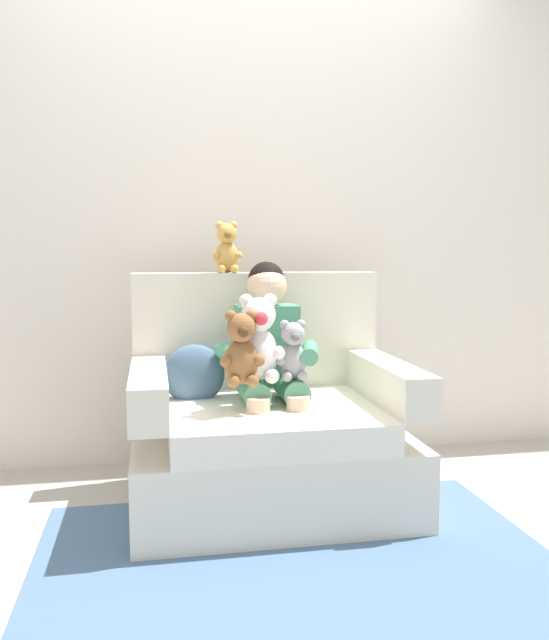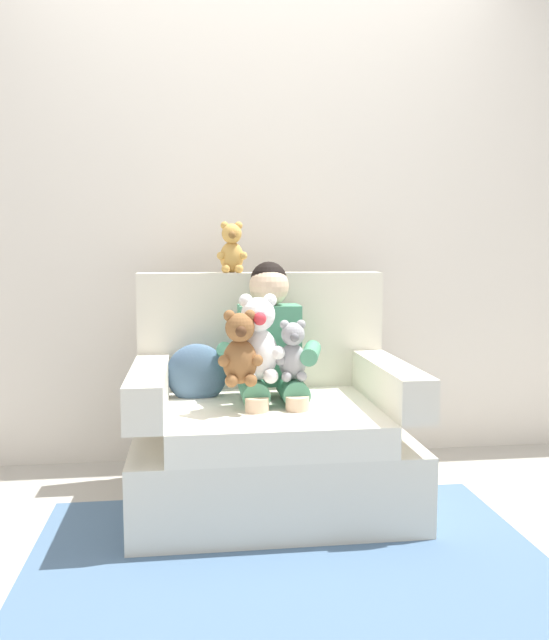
{
  "view_description": "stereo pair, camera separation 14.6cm",
  "coord_description": "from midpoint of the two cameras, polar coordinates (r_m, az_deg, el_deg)",
  "views": [
    {
      "loc": [
        -0.47,
        -2.57,
        1.06
      ],
      "look_at": [
        0.01,
        -0.05,
        0.79
      ],
      "focal_mm": 36.38,
      "sensor_mm": 36.0,
      "label": 1
    },
    {
      "loc": [
        -0.32,
        -2.6,
        1.06
      ],
      "look_at": [
        0.01,
        -0.05,
        0.79
      ],
      "focal_mm": 36.38,
      "sensor_mm": 36.0,
      "label": 2
    }
  ],
  "objects": [
    {
      "name": "ground_plane",
      "position": [
        2.82,
        -1.96,
        -15.96
      ],
      "size": [
        8.0,
        8.0,
        0.0
      ],
      "primitive_type": "plane",
      "color": "#ADA89E"
    },
    {
      "name": "plush_honey_on_backrest",
      "position": [
        2.95,
        -5.64,
        6.23
      ],
      "size": [
        0.14,
        0.11,
        0.23
      ],
      "rotation": [
        0.0,
        0.0,
        0.2
      ],
      "color": "gold",
      "rests_on": "armchair"
    },
    {
      "name": "plush_grey",
      "position": [
        2.59,
        0.01,
        -2.83
      ],
      "size": [
        0.14,
        0.12,
        0.24
      ],
      "rotation": [
        0.0,
        0.0,
        0.06
      ],
      "color": "#9E9EA3",
      "rests_on": "armchair"
    },
    {
      "name": "plush_white",
      "position": [
        2.56,
        -3.06,
        -1.84
      ],
      "size": [
        0.21,
        0.17,
        0.35
      ],
      "rotation": [
        0.0,
        0.0,
        -0.04
      ],
      "color": "white",
      "rests_on": "armchair"
    },
    {
      "name": "back_wall",
      "position": [
        3.33,
        -3.93,
        10.24
      ],
      "size": [
        6.0,
        0.1,
        2.6
      ],
      "primitive_type": "cube",
      "color": "silver",
      "rests_on": "ground"
    },
    {
      "name": "throw_pillow",
      "position": [
        2.79,
        -8.57,
        -4.78
      ],
      "size": [
        0.26,
        0.12,
        0.26
      ],
      "primitive_type": "ellipsoid",
      "rotation": [
        0.0,
        0.0,
        0.01
      ],
      "color": "slate",
      "rests_on": "armchair"
    },
    {
      "name": "floor_rug",
      "position": [
        2.24,
        0.74,
        -21.95
      ],
      "size": [
        1.78,
        1.49,
        0.01
      ],
      "primitive_type": "cube",
      "color": "slate",
      "rests_on": "ground"
    },
    {
      "name": "seated_child",
      "position": [
        2.71,
        -1.99,
        -2.67
      ],
      "size": [
        0.45,
        0.39,
        0.82
      ],
      "rotation": [
        0.0,
        0.0,
        0.09
      ],
      "color": "#4C9370",
      "rests_on": "armchair"
    },
    {
      "name": "armchair",
      "position": [
        2.77,
        -2.13,
        -9.74
      ],
      "size": [
        1.12,
        0.86,
        0.96
      ],
      "color": "silver",
      "rests_on": "ground"
    },
    {
      "name": "plush_brown",
      "position": [
        2.5,
        -4.61,
        -2.68
      ],
      "size": [
        0.17,
        0.14,
        0.29
      ],
      "rotation": [
        0.0,
        0.0,
        0.15
      ],
      "color": "brown",
      "rests_on": "armchair"
    }
  ]
}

